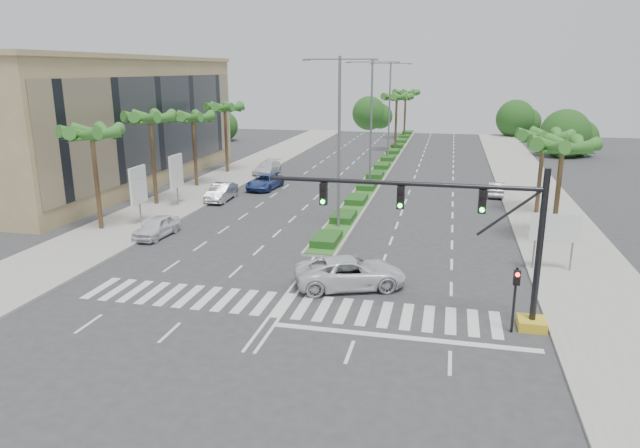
% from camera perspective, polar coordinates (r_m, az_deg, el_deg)
% --- Properties ---
extents(ground, '(160.00, 160.00, 0.00)m').
position_cam_1_polar(ground, '(28.18, -3.70, -8.10)').
color(ground, '#333335').
rests_on(ground, ground).
extents(footpath_right, '(6.00, 120.00, 0.15)m').
position_cam_1_polar(footpath_right, '(46.75, 21.96, 0.41)').
color(footpath_right, gray).
rests_on(footpath_right, ground).
extents(footpath_left, '(6.00, 120.00, 0.15)m').
position_cam_1_polar(footpath_left, '(51.41, -13.69, 2.36)').
color(footpath_left, gray).
rests_on(footpath_left, ground).
extents(median, '(2.20, 75.00, 0.20)m').
position_cam_1_polar(median, '(71.03, 6.70, 6.19)').
color(median, gray).
rests_on(median, ground).
extents(median_grass, '(1.80, 75.00, 0.04)m').
position_cam_1_polar(median_grass, '(71.02, 6.71, 6.28)').
color(median_grass, '#265E20').
rests_on(median_grass, median).
extents(building, '(12.00, 36.00, 12.00)m').
position_cam_1_polar(building, '(61.05, -20.75, 9.43)').
color(building, tan).
rests_on(building, ground).
extents(signal_gantry, '(12.60, 1.20, 7.20)m').
position_cam_1_polar(signal_gantry, '(25.99, 16.18, -2.60)').
color(signal_gantry, gold).
rests_on(signal_gantry, ground).
extents(pedestrian_signal, '(0.28, 0.36, 3.00)m').
position_cam_1_polar(pedestrian_signal, '(25.94, 18.97, -6.19)').
color(pedestrian_signal, black).
rests_on(pedestrian_signal, ground).
extents(direction_sign, '(2.70, 0.11, 3.40)m').
position_cam_1_polar(direction_sign, '(34.42, 22.45, -0.58)').
color(direction_sign, slate).
rests_on(direction_sign, ground).
extents(billboard_near, '(0.18, 2.10, 4.35)m').
position_cam_1_polar(billboard_near, '(43.63, -17.73, 3.69)').
color(billboard_near, slate).
rests_on(billboard_near, ground).
extents(billboard_far, '(0.18, 2.10, 4.35)m').
position_cam_1_polar(billboard_far, '(48.79, -14.19, 5.11)').
color(billboard_far, slate).
rests_on(billboard_far, ground).
extents(palm_left_near, '(4.57, 4.68, 7.55)m').
position_cam_1_polar(palm_left_near, '(42.49, -21.85, 8.13)').
color(palm_left_near, brown).
rests_on(palm_left_near, ground).
extents(palm_left_mid, '(4.57, 4.68, 7.95)m').
position_cam_1_polar(palm_left_mid, '(49.22, -16.62, 9.87)').
color(palm_left_mid, brown).
rests_on(palm_left_mid, ground).
extents(palm_left_far, '(4.57, 4.68, 7.35)m').
position_cam_1_polar(palm_left_far, '(56.35, -12.58, 10.14)').
color(palm_left_far, brown).
rests_on(palm_left_far, ground).
extents(palm_left_end, '(4.57, 4.68, 7.75)m').
position_cam_1_polar(palm_left_end, '(63.63, -9.49, 11.19)').
color(palm_left_end, brown).
rests_on(palm_left_end, ground).
extents(palm_right_near, '(4.57, 4.68, 7.05)m').
position_cam_1_polar(palm_right_near, '(39.70, 23.09, 6.87)').
color(palm_right_near, brown).
rests_on(palm_right_near, ground).
extents(palm_right_far, '(4.57, 4.68, 6.75)m').
position_cam_1_polar(palm_right_far, '(47.57, 21.46, 7.88)').
color(palm_right_far, brown).
rests_on(palm_right_far, ground).
extents(palm_median_a, '(4.57, 4.68, 8.05)m').
position_cam_1_polar(palm_median_a, '(80.22, 7.68, 12.26)').
color(palm_median_a, brown).
rests_on(palm_median_a, ground).
extents(palm_median_b, '(4.57, 4.68, 8.05)m').
position_cam_1_polar(palm_median_b, '(95.15, 8.56, 12.68)').
color(palm_median_b, brown).
rests_on(palm_median_b, ground).
extents(streetlight_near, '(5.10, 0.25, 12.00)m').
position_cam_1_polar(streetlight_near, '(39.73, 1.93, 8.95)').
color(streetlight_near, slate).
rests_on(streetlight_near, ground).
extents(streetlight_mid, '(5.10, 0.25, 12.00)m').
position_cam_1_polar(streetlight_mid, '(55.45, 5.15, 10.69)').
color(streetlight_mid, slate).
rests_on(streetlight_mid, ground).
extents(streetlight_far, '(5.10, 0.25, 12.00)m').
position_cam_1_polar(streetlight_far, '(71.30, 6.96, 11.64)').
color(streetlight_far, slate).
rests_on(streetlight_far, ground).
extents(car_parked_a, '(1.97, 4.31, 1.43)m').
position_cam_1_polar(car_parked_a, '(40.58, -16.04, -0.27)').
color(car_parked_a, silver).
rests_on(car_parked_a, ground).
extents(car_parked_b, '(1.76, 4.63, 1.51)m').
position_cam_1_polar(car_parked_b, '(50.63, -9.85, 3.16)').
color(car_parked_b, '#B2B3B8').
rests_on(car_parked_b, ground).
extents(car_parked_c, '(2.78, 5.23, 1.40)m').
position_cam_1_polar(car_parked_c, '(54.98, -5.55, 4.21)').
color(car_parked_c, navy).
rests_on(car_parked_c, ground).
extents(car_parked_d, '(2.16, 5.09, 1.46)m').
position_cam_1_polar(car_parked_d, '(62.51, -5.32, 5.58)').
color(car_parked_d, silver).
rests_on(car_parked_d, ground).
extents(car_crossing, '(6.42, 4.60, 1.62)m').
position_cam_1_polar(car_crossing, '(30.10, 3.06, -4.87)').
color(car_crossing, silver).
rests_on(car_crossing, ground).
extents(car_right, '(1.60, 3.96, 1.28)m').
position_cam_1_polar(car_right, '(54.13, 17.21, 3.35)').
color(car_right, '#A5A4A9').
rests_on(car_right, ground).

